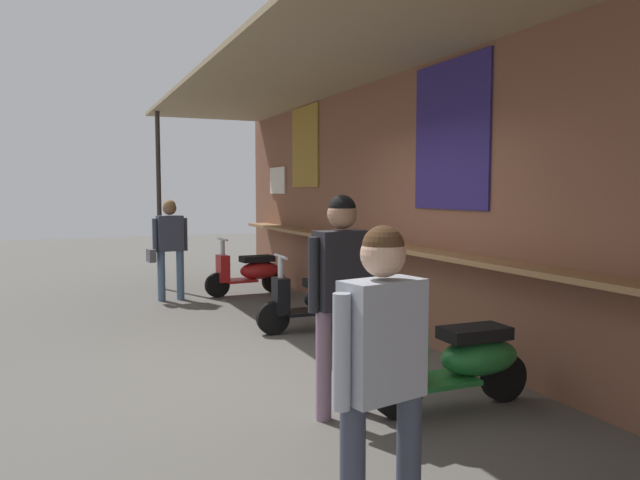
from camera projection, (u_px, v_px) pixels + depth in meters
name	position (u px, v px, depth m)	size (l,w,h in m)	color
ground_plane	(274.00, 373.00, 5.77)	(36.99, 36.99, 0.00)	#56544F
market_stall_facade	(439.00, 180.00, 6.35)	(13.21, 2.46, 3.34)	brown
scooter_red	(251.00, 272.00, 10.11)	(0.49, 1.40, 0.97)	red
scooter_black	(318.00, 300.00, 7.48)	(0.47, 1.40, 0.97)	black
scooter_green	(462.00, 360.00, 4.81)	(0.46, 1.40, 0.97)	#237533
shopper_with_handbag	(169.00, 240.00, 9.53)	(0.30, 0.64, 1.60)	slate
shopper_browsing	(382.00, 359.00, 2.78)	(0.27, 0.54, 1.58)	#383D4C
shopper_passing	(344.00, 282.00, 4.59)	(0.32, 0.67, 1.71)	gray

